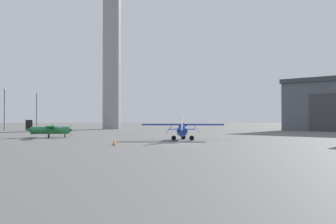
{
  "coord_description": "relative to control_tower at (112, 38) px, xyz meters",
  "views": [
    {
      "loc": [
        2.07,
        -46.05,
        2.82
      ],
      "look_at": [
        -1.2,
        19.01,
        3.77
      ],
      "focal_mm": 43.94,
      "sensor_mm": 36.0,
      "label": 1
    }
  ],
  "objects": [
    {
      "name": "traffic_cone_near_left",
      "position": [
        12.0,
        -61.84,
        -23.16
      ],
      "size": [
        0.36,
        0.36,
        0.57
      ],
      "color": "black",
      "rests_on": "ground_plane"
    },
    {
      "name": "ground_plane",
      "position": [
        17.67,
        -58.03,
        -23.45
      ],
      "size": [
        400.0,
        400.0,
        0.0
      ],
      "primitive_type": "plane",
      "color": "#60605E"
    },
    {
      "name": "light_post_east",
      "position": [
        -21.91,
        -13.29,
        -17.72
      ],
      "size": [
        0.44,
        0.44,
        9.74
      ],
      "color": "#38383D",
      "rests_on": "ground_plane"
    },
    {
      "name": "light_post_west",
      "position": [
        -17.92,
        -4.15,
        -17.96
      ],
      "size": [
        0.44,
        0.44,
        9.28
      ],
      "color": "#38383D",
      "rests_on": "ground_plane"
    },
    {
      "name": "airplane_blue",
      "position": [
        19.0,
        -52.46,
        -22.02
      ],
      "size": [
        10.3,
        8.1,
        3.05
      ],
      "rotation": [
        0.0,
        0.0,
        1.56
      ],
      "color": "#2847A8",
      "rests_on": "ground_plane"
    },
    {
      "name": "airplane_green",
      "position": [
        -0.24,
        -45.99,
        -22.25
      ],
      "size": [
        6.77,
        8.64,
        2.56
      ],
      "rotation": [
        0.0,
        0.0,
        0.27
      ],
      "color": "#287A42",
      "rests_on": "ground_plane"
    },
    {
      "name": "control_tower",
      "position": [
        0.0,
        0.0,
        0.0
      ],
      "size": [
        7.44,
        7.44,
        45.14
      ],
      "color": "gray",
      "rests_on": "ground_plane"
    }
  ]
}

